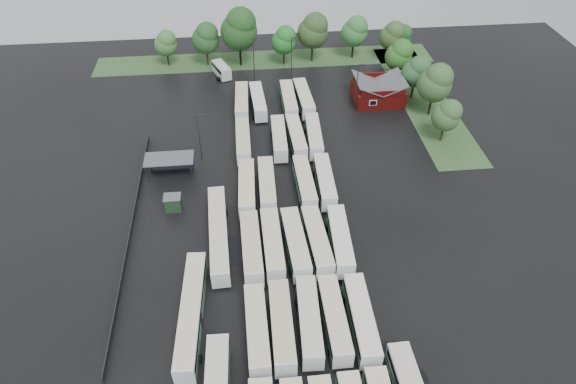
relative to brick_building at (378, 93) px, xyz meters
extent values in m
plane|color=black|center=(-24.00, -42.77, -1.87)|extent=(160.00, 160.00, 0.00)
cube|color=maroon|center=(0.00, 0.03, -0.17)|extent=(10.00, 8.00, 3.40)
cube|color=#4C4F51|center=(-2.50, 0.03, 2.43)|extent=(5.07, 8.60, 2.19)
cube|color=#4C4F51|center=(2.50, 0.03, 2.43)|extent=(5.07, 8.60, 2.19)
cube|color=maroon|center=(0.00, -3.97, 2.03)|extent=(9.00, 0.20, 1.20)
cube|color=silver|center=(-2.00, -4.02, 0.13)|extent=(1.60, 0.12, 1.20)
cylinder|color=#2D2D30|center=(-44.80, -22.77, -0.17)|extent=(0.16, 0.16, 3.40)
cylinder|color=#2D2D30|center=(-37.60, -22.77, -0.17)|extent=(0.16, 0.16, 3.40)
cylinder|color=#2D2D30|center=(-44.80, -19.57, -0.17)|extent=(0.16, 0.16, 3.40)
cylinder|color=#2D2D30|center=(-37.60, -19.57, -0.17)|extent=(0.16, 0.16, 3.40)
cube|color=#4C4F51|center=(-41.20, -21.17, 1.63)|extent=(8.20, 4.20, 0.15)
cube|color=navy|center=(-41.20, -19.27, -0.27)|extent=(7.60, 0.08, 2.60)
cube|color=#18351C|center=(-40.20, -30.17, -0.62)|extent=(2.50, 2.00, 2.50)
cube|color=#4C4F51|center=(-40.20, -30.17, 0.69)|extent=(2.70, 2.20, 0.12)
cube|color=#305225|center=(-22.00, 22.03, -1.86)|extent=(80.00, 10.00, 0.01)
cube|color=#305225|center=(10.00, 0.03, -1.86)|extent=(10.00, 50.00, 0.01)
cube|color=#2D2D30|center=(-46.20, -34.77, -1.27)|extent=(0.10, 50.00, 1.20)
cube|color=white|center=(-28.32, -55.48, -0.03)|extent=(2.64, 12.08, 2.76)
cube|color=black|center=(-28.32, -55.48, 0.52)|extent=(2.69, 11.60, 0.88)
cube|color=#1D562F|center=(-28.32, -55.48, -0.64)|extent=(2.69, 11.84, 0.61)
cube|color=beige|center=(-28.32, -55.48, 1.40)|extent=(2.53, 11.72, 0.12)
cylinder|color=black|center=(-28.32, -59.34, -1.41)|extent=(2.56, 0.96, 0.96)
cylinder|color=black|center=(-28.32, -51.63, -1.41)|extent=(2.56, 0.96, 0.96)
cube|color=white|center=(-25.28, -55.31, 0.01)|extent=(2.73, 12.34, 2.82)
cube|color=black|center=(-25.28, -55.31, 0.57)|extent=(2.78, 11.85, 0.90)
cube|color=#1A572E|center=(-25.28, -55.31, -0.61)|extent=(2.78, 12.09, 0.62)
cube|color=beige|center=(-25.28, -55.31, 1.47)|extent=(2.62, 11.97, 0.12)
cylinder|color=black|center=(-25.28, -59.25, -1.40)|extent=(2.62, 0.98, 0.98)
cylinder|color=black|center=(-25.28, -51.37, -1.40)|extent=(2.62, 0.98, 0.98)
cube|color=white|center=(-21.85, -54.82, -0.02)|extent=(3.08, 12.21, 2.77)
cube|color=black|center=(-21.85, -54.82, 0.53)|extent=(3.12, 11.73, 0.89)
cube|color=#1A5729|center=(-21.85, -54.82, -0.63)|extent=(3.12, 11.97, 0.61)
cube|color=beige|center=(-21.85, -54.82, 1.41)|extent=(2.96, 11.84, 0.12)
cylinder|color=black|center=(-21.85, -58.70, -1.41)|extent=(2.57, 0.97, 0.97)
cylinder|color=black|center=(-21.85, -50.95, -1.41)|extent=(2.57, 0.97, 0.97)
cube|color=white|center=(-18.73, -54.89, -0.05)|extent=(2.57, 11.99, 2.74)
cube|color=black|center=(-18.73, -54.89, 0.50)|extent=(2.63, 11.51, 0.88)
cube|color=#1B5F2D|center=(-18.73, -54.89, -0.65)|extent=(2.62, 11.75, 0.60)
cube|color=beige|center=(-18.73, -54.89, 1.38)|extent=(2.47, 11.63, 0.12)
cylinder|color=black|center=(-18.73, -58.73, -1.42)|extent=(2.54, 0.96, 0.96)
cylinder|color=black|center=(-18.73, -51.06, -1.42)|extent=(2.54, 0.96, 0.96)
cube|color=white|center=(-15.41, -55.27, 0.01)|extent=(2.79, 12.39, 2.83)
cube|color=black|center=(-15.41, -55.27, 0.58)|extent=(2.85, 11.89, 0.91)
cube|color=#235D32|center=(-15.41, -55.27, -0.61)|extent=(2.84, 12.14, 0.62)
cube|color=#ECE2C8|center=(-15.41, -55.27, 1.48)|extent=(2.68, 12.01, 0.12)
cylinder|color=black|center=(-15.41, -59.21, -1.40)|extent=(2.62, 0.99, 0.99)
cylinder|color=black|center=(-15.41, -51.32, -1.40)|extent=(2.62, 0.99, 0.99)
cube|color=white|center=(-28.34, -41.73, 0.03)|extent=(2.83, 12.53, 2.86)
cube|color=black|center=(-28.34, -41.73, 0.61)|extent=(2.88, 12.04, 0.92)
cube|color=#19652B|center=(-28.34, -41.73, -0.60)|extent=(2.88, 12.29, 0.63)
cube|color=beige|center=(-28.34, -41.73, 1.52)|extent=(2.72, 12.16, 0.12)
cylinder|color=black|center=(-28.34, -45.72, -1.40)|extent=(2.65, 1.00, 1.00)
cylinder|color=black|center=(-28.34, -37.73, -1.40)|extent=(2.65, 1.00, 1.00)
cube|color=white|center=(-25.32, -41.32, 0.02)|extent=(2.71, 12.42, 2.84)
cube|color=black|center=(-25.32, -41.32, 0.59)|extent=(2.77, 11.92, 0.91)
cube|color=#1C5F30|center=(-25.32, -41.32, -0.61)|extent=(2.76, 12.17, 0.62)
cube|color=beige|center=(-25.32, -41.32, 1.49)|extent=(2.61, 12.05, 0.12)
cylinder|color=black|center=(-25.32, -45.28, -1.40)|extent=(2.63, 0.99, 0.99)
cylinder|color=black|center=(-25.32, -37.35, -1.40)|extent=(2.63, 0.99, 0.99)
cube|color=white|center=(-22.04, -41.54, 0.04)|extent=(3.24, 12.62, 2.86)
cube|color=black|center=(-22.04, -41.54, 0.61)|extent=(3.28, 12.12, 0.92)
cube|color=#236038|center=(-22.04, -41.54, -0.59)|extent=(3.28, 12.37, 0.63)
cube|color=beige|center=(-22.04, -41.54, 1.52)|extent=(3.12, 12.24, 0.13)
cylinder|color=black|center=(-22.04, -45.54, -1.40)|extent=(2.66, 1.00, 1.00)
cylinder|color=black|center=(-22.04, -37.54, -1.40)|extent=(2.66, 1.00, 1.00)
cube|color=white|center=(-18.91, -41.39, 0.02)|extent=(3.21, 12.52, 2.84)
cube|color=black|center=(-18.91, -41.39, 0.59)|extent=(3.25, 12.02, 0.91)
cube|color=#236733|center=(-18.91, -41.39, -0.61)|extent=(3.25, 12.27, 0.63)
cube|color=beige|center=(-18.91, -41.39, 1.49)|extent=(3.09, 12.14, 0.12)
cylinder|color=black|center=(-18.91, -45.36, -1.40)|extent=(2.64, 0.99, 0.99)
cylinder|color=black|center=(-18.91, -37.43, -1.40)|extent=(2.64, 0.99, 0.99)
cube|color=white|center=(-15.57, -41.57, 0.01)|extent=(3.17, 12.45, 2.83)
cube|color=black|center=(-15.57, -41.57, 0.58)|extent=(3.21, 11.96, 0.91)
cube|color=#18642B|center=(-15.57, -41.57, -0.61)|extent=(3.21, 12.21, 0.62)
cube|color=silver|center=(-15.57, -41.57, 1.48)|extent=(3.05, 12.08, 0.12)
cylinder|color=black|center=(-15.57, -45.52, -1.40)|extent=(2.62, 0.99, 0.99)
cylinder|color=black|center=(-15.57, -37.62, -1.40)|extent=(2.62, 0.99, 0.99)
cube|color=white|center=(-28.44, -28.31, 0.00)|extent=(2.96, 12.33, 2.81)
cube|color=black|center=(-28.44, -28.31, 0.56)|extent=(3.00, 11.84, 0.90)
cube|color=#285F34|center=(-28.44, -28.31, -0.62)|extent=(3.00, 12.09, 0.62)
cube|color=beige|center=(-28.44, -28.31, 1.45)|extent=(2.84, 11.96, 0.12)
cylinder|color=black|center=(-28.44, -32.23, -1.41)|extent=(2.60, 0.98, 0.98)
cylinder|color=black|center=(-28.44, -24.39, -1.41)|extent=(2.60, 0.98, 0.98)
cube|color=white|center=(-25.16, -27.77, -0.04)|extent=(2.76, 12.06, 2.75)
cube|color=black|center=(-25.16, -27.77, 0.51)|extent=(2.81, 11.58, 0.88)
cube|color=#265C35|center=(-25.16, -27.77, -0.65)|extent=(2.81, 11.82, 0.61)
cube|color=beige|center=(-25.16, -27.77, 1.39)|extent=(2.65, 11.70, 0.12)
cylinder|color=black|center=(-25.16, -31.61, -1.42)|extent=(2.55, 0.96, 0.96)
cylinder|color=black|center=(-25.16, -23.93, -1.42)|extent=(2.55, 0.96, 0.96)
cube|color=white|center=(-18.98, -27.93, -0.05)|extent=(2.72, 12.00, 2.74)
cube|color=black|center=(-18.98, -27.93, 0.50)|extent=(2.77, 11.52, 0.88)
cube|color=#256735|center=(-18.98, -27.93, -0.65)|extent=(2.76, 11.76, 0.60)
cube|color=beige|center=(-18.98, -27.93, 1.37)|extent=(2.61, 11.64, 0.12)
cylinder|color=black|center=(-18.98, -31.75, -1.42)|extent=(2.54, 0.96, 0.96)
cylinder|color=black|center=(-18.98, -24.10, -1.42)|extent=(2.54, 0.96, 0.96)
cube|color=white|center=(-15.62, -27.85, -0.04)|extent=(2.86, 12.09, 2.76)
cube|color=black|center=(-15.62, -27.85, 0.51)|extent=(2.91, 11.62, 0.88)
cube|color=#236738|center=(-15.62, -27.85, -0.64)|extent=(2.91, 11.86, 0.61)
cube|color=silver|center=(-15.62, -27.85, 1.39)|extent=(2.75, 11.73, 0.12)
cylinder|color=black|center=(-15.62, -31.69, -1.41)|extent=(2.56, 0.96, 0.96)
cylinder|color=black|center=(-15.62, -24.00, -1.41)|extent=(2.56, 0.96, 0.96)
cube|color=white|center=(-28.57, -14.66, -0.06)|extent=(2.55, 11.91, 2.73)
cube|color=black|center=(-28.57, -14.66, 0.49)|extent=(2.60, 11.43, 0.87)
cube|color=#296039|center=(-28.57, -14.66, -0.66)|extent=(2.59, 11.67, 0.60)
cube|color=beige|center=(-28.57, -14.66, 1.35)|extent=(2.45, 11.55, 0.12)
cylinder|color=black|center=(-28.57, -18.47, -1.42)|extent=(2.53, 0.95, 0.95)
cylinder|color=black|center=(-28.57, -10.86, -1.42)|extent=(2.53, 0.95, 0.95)
cube|color=white|center=(-21.98, -14.40, -0.07)|extent=(2.79, 11.89, 2.71)
cube|color=black|center=(-21.98, -14.40, 0.47)|extent=(2.84, 11.42, 0.87)
cube|color=#166730|center=(-21.98, -14.40, -0.66)|extent=(2.84, 11.65, 0.60)
cube|color=beige|center=(-21.98, -14.40, 1.34)|extent=(2.68, 11.53, 0.12)
cylinder|color=black|center=(-21.98, -18.18, -1.42)|extent=(2.51, 0.95, 0.95)
cylinder|color=black|center=(-21.98, -10.61, -1.42)|extent=(2.51, 0.95, 0.95)
cube|color=white|center=(-18.82, -14.42, -0.06)|extent=(2.88, 11.92, 2.71)
cube|color=black|center=(-18.82, -14.42, 0.48)|extent=(2.92, 11.45, 0.87)
cube|color=#215D33|center=(-18.82, -14.42, -0.66)|extent=(2.92, 11.69, 0.60)
cube|color=beige|center=(-18.82, -14.42, 1.34)|extent=(2.77, 11.56, 0.12)
cylinder|color=black|center=(-18.82, -18.21, -1.42)|extent=(2.52, 0.95, 0.95)
cylinder|color=black|center=(-18.82, -10.63, -1.42)|extent=(2.52, 0.95, 0.95)
cube|color=white|center=(-15.53, -14.42, -0.05)|extent=(3.10, 12.05, 2.74)
cube|color=black|center=(-15.53, -14.42, 0.50)|extent=(3.13, 11.58, 0.88)
cube|color=#2A663A|center=(-15.53, -14.42, -0.65)|extent=(3.14, 11.82, 0.60)
cube|color=beige|center=(-15.53, -14.42, 1.37)|extent=(2.98, 11.69, 0.12)
cylinder|color=black|center=(-15.53, -18.24, -1.42)|extent=(2.54, 0.96, 0.96)
cylinder|color=black|center=(-15.53, -10.60, -1.42)|extent=(2.54, 0.96, 0.96)
cube|color=white|center=(-28.32, -0.74, 0.00)|extent=(2.97, 12.34, 2.81)
cube|color=black|center=(-28.32, -0.74, 0.56)|extent=(3.02, 11.85, 0.90)
cube|color=#1D5B30|center=(-28.32, -0.74, -0.62)|extent=(3.02, 12.10, 0.62)
cube|color=beige|center=(-28.32, -0.74, 1.46)|extent=(2.86, 11.97, 0.12)
cylinder|color=black|center=(-28.32, -4.66, -1.41)|extent=(2.61, 0.98, 0.98)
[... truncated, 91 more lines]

